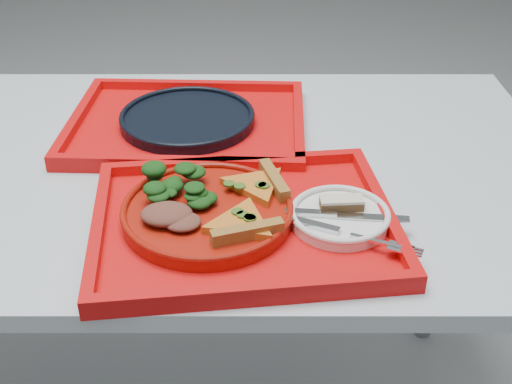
{
  "coord_description": "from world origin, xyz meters",
  "views": [
    {
      "loc": [
        0.25,
        -1.0,
        1.33
      ],
      "look_at": [
        0.25,
        -0.15,
        0.78
      ],
      "focal_mm": 45.0,
      "sensor_mm": 36.0,
      "label": 1
    }
  ],
  "objects_px": {
    "dinner_plate": "(208,214)",
    "navy_plate": "(188,120)",
    "tray_main": "(244,225)",
    "tray_far": "(188,126)",
    "dessert_bar": "(342,203)"
  },
  "relations": [
    {
      "from": "tray_main",
      "to": "navy_plate",
      "type": "relative_size",
      "value": 1.73
    },
    {
      "from": "dinner_plate",
      "to": "navy_plate",
      "type": "height_order",
      "value": "dinner_plate"
    },
    {
      "from": "tray_main",
      "to": "navy_plate",
      "type": "xyz_separation_m",
      "value": [
        -0.11,
        0.33,
        0.01
      ]
    },
    {
      "from": "dinner_plate",
      "to": "dessert_bar",
      "type": "height_order",
      "value": "dessert_bar"
    },
    {
      "from": "dinner_plate",
      "to": "navy_plate",
      "type": "bearing_deg",
      "value": 100.52
    },
    {
      "from": "tray_far",
      "to": "dessert_bar",
      "type": "relative_size",
      "value": 6.74
    },
    {
      "from": "tray_main",
      "to": "dinner_plate",
      "type": "xyz_separation_m",
      "value": [
        -0.05,
        0.01,
        0.02
      ]
    },
    {
      "from": "dessert_bar",
      "to": "tray_main",
      "type": "bearing_deg",
      "value": -176.5
    },
    {
      "from": "tray_far",
      "to": "navy_plate",
      "type": "bearing_deg",
      "value": -87.73
    },
    {
      "from": "navy_plate",
      "to": "tray_far",
      "type": "bearing_deg",
      "value": 90.0
    },
    {
      "from": "tray_main",
      "to": "tray_far",
      "type": "height_order",
      "value": "same"
    },
    {
      "from": "dinner_plate",
      "to": "navy_plate",
      "type": "distance_m",
      "value": 0.33
    },
    {
      "from": "navy_plate",
      "to": "dessert_bar",
      "type": "relative_size",
      "value": 3.9
    },
    {
      "from": "tray_far",
      "to": "dinner_plate",
      "type": "bearing_deg",
      "value": -77.21
    },
    {
      "from": "tray_far",
      "to": "dinner_plate",
      "type": "relative_size",
      "value": 1.73
    }
  ]
}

